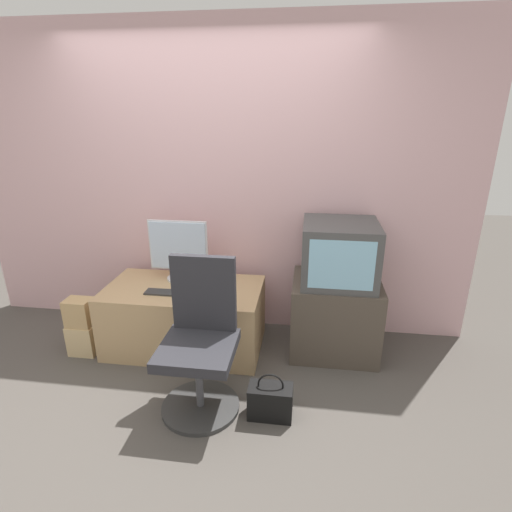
% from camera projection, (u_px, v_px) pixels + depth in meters
% --- Properties ---
extents(ground_plane, '(12.00, 12.00, 0.00)m').
position_uv_depth(ground_plane, '(176.00, 417.00, 2.63)').
color(ground_plane, '#4C4742').
extents(wall_back, '(4.40, 0.05, 2.60)m').
position_uv_depth(wall_back, '(215.00, 185.00, 3.42)').
color(wall_back, beige).
rests_on(wall_back, ground_plane).
extents(desk, '(1.27, 0.68, 0.54)m').
position_uv_depth(desk, '(185.00, 317.00, 3.34)').
color(desk, tan).
rests_on(desk, ground_plane).
extents(side_stand, '(0.70, 0.59, 0.62)m').
position_uv_depth(side_stand, '(334.00, 315.00, 3.29)').
color(side_stand, '#4C4238').
rests_on(side_stand, ground_plane).
extents(main_monitor, '(0.50, 0.22, 0.51)m').
position_uv_depth(main_monitor, '(179.00, 251.00, 3.33)').
color(main_monitor, silver).
rests_on(main_monitor, desk).
extents(keyboard, '(0.32, 0.11, 0.01)m').
position_uv_depth(keyboard, '(166.00, 292.00, 3.14)').
color(keyboard, '#2D2D2D').
rests_on(keyboard, desk).
extents(mouse, '(0.06, 0.04, 0.03)m').
position_uv_depth(mouse, '(195.00, 293.00, 3.11)').
color(mouse, silver).
rests_on(mouse, desk).
extents(crt_tv, '(0.57, 0.55, 0.48)m').
position_uv_depth(crt_tv, '(339.00, 253.00, 3.09)').
color(crt_tv, '#474747').
rests_on(crt_tv, side_stand).
extents(office_chair, '(0.52, 0.52, 1.03)m').
position_uv_depth(office_chair, '(200.00, 346.00, 2.62)').
color(office_chair, '#333333').
rests_on(office_chair, ground_plane).
extents(cardboard_box_lower, '(0.22, 0.17, 0.26)m').
position_uv_depth(cardboard_box_lower, '(84.00, 339.00, 3.29)').
color(cardboard_box_lower, '#D1B27F').
rests_on(cardboard_box_lower, ground_plane).
extents(cardboard_box_upper, '(0.20, 0.16, 0.23)m').
position_uv_depth(cardboard_box_upper, '(79.00, 313.00, 3.21)').
color(cardboard_box_upper, tan).
rests_on(cardboard_box_upper, cardboard_box_lower).
extents(handbag, '(0.29, 0.16, 0.33)m').
position_uv_depth(handbag, '(270.00, 401.00, 2.61)').
color(handbag, black).
rests_on(handbag, ground_plane).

